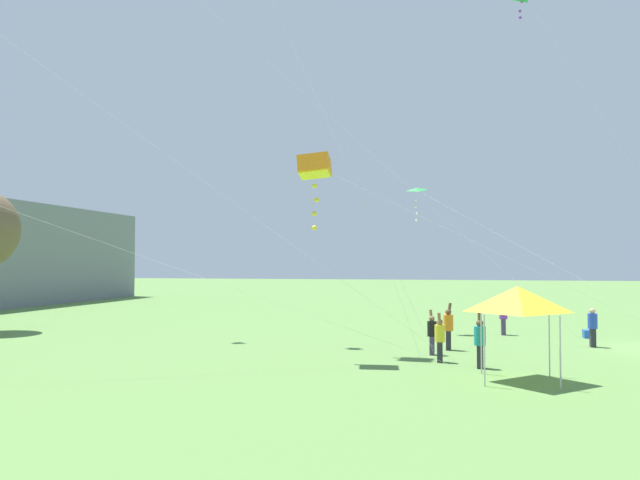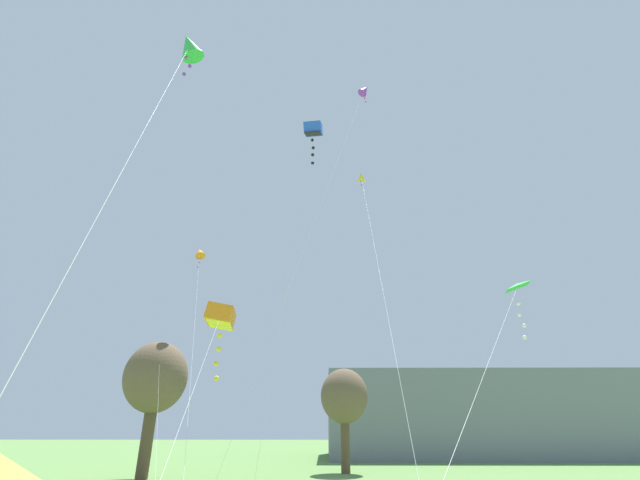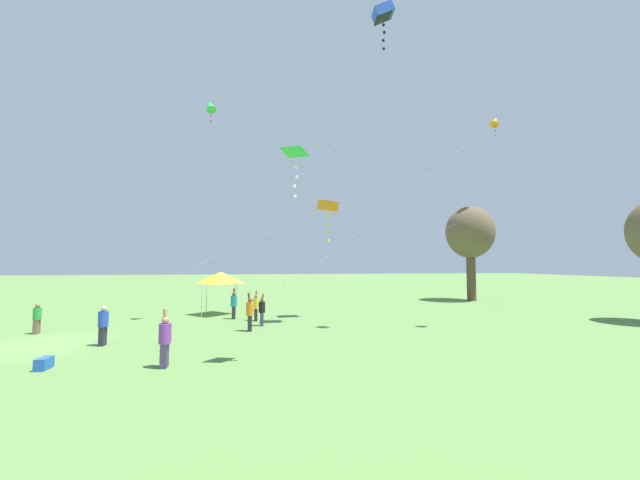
{
  "view_description": "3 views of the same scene",
  "coord_description": "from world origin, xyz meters",
  "px_view_note": "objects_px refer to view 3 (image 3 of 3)",
  "views": [
    {
      "loc": [
        -30.33,
        8.97,
        3.89
      ],
      "look_at": [
        -1.85,
        15.09,
        4.93
      ],
      "focal_mm": 35.0,
      "sensor_mm": 36.0,
      "label": 1
    },
    {
      "loc": [
        -1.75,
        -3.25,
        3.63
      ],
      "look_at": [
        -1.91,
        11.12,
        9.81
      ],
      "focal_mm": 24.0,
      "sensor_mm": 36.0,
      "label": 2
    },
    {
      "loc": [
        18.18,
        9.68,
        3.69
      ],
      "look_at": [
        -6.34,
        13.89,
        5.35
      ],
      "focal_mm": 20.0,
      "sensor_mm": 36.0,
      "label": 3
    }
  ],
  "objects_px": {
    "cooler_box": "(44,363)",
    "person_purple_shirt": "(165,339)",
    "person_teal_shirt": "(234,304)",
    "kite_orange_box_2": "(328,207)",
    "kite_green_delta_3": "(293,156)",
    "person_blue_shirt": "(103,324)",
    "kite_blue_box_6": "(383,14)",
    "person_black_shirt": "(262,310)",
    "kite_blue_delta_5": "(477,214)",
    "kite_green_diamond_1": "(210,106)",
    "festival_tent": "(221,278)",
    "kite_orange_diamond_7": "(495,121)",
    "person_yellow_shirt": "(256,306)",
    "person_orange_shirt": "(250,312)",
    "person_green_shirt": "(37,317)"
  },
  "relations": [
    {
      "from": "cooler_box",
      "to": "person_purple_shirt",
      "type": "bearing_deg",
      "value": 83.28
    },
    {
      "from": "cooler_box",
      "to": "person_teal_shirt",
      "type": "bearing_deg",
      "value": 151.53
    },
    {
      "from": "kite_orange_box_2",
      "to": "kite_green_delta_3",
      "type": "xyz_separation_m",
      "value": [
        10.94,
        -3.48,
        0.13
      ]
    },
    {
      "from": "person_teal_shirt",
      "to": "person_blue_shirt",
      "type": "height_order",
      "value": "person_teal_shirt"
    },
    {
      "from": "kite_blue_box_6",
      "to": "person_black_shirt",
      "type": "bearing_deg",
      "value": -99.47
    },
    {
      "from": "kite_green_delta_3",
      "to": "kite_blue_delta_5",
      "type": "distance_m",
      "value": 29.0
    },
    {
      "from": "person_purple_shirt",
      "to": "kite_green_diamond_1",
      "type": "distance_m",
      "value": 16.78
    },
    {
      "from": "person_teal_shirt",
      "to": "person_black_shirt",
      "type": "bearing_deg",
      "value": -92.64
    },
    {
      "from": "festival_tent",
      "to": "person_blue_shirt",
      "type": "xyz_separation_m",
      "value": [
        9.31,
        -4.17,
        -1.71
      ]
    },
    {
      "from": "festival_tent",
      "to": "person_purple_shirt",
      "type": "bearing_deg",
      "value": -2.25
    },
    {
      "from": "kite_orange_diamond_7",
      "to": "person_teal_shirt",
      "type": "bearing_deg",
      "value": -75.24
    },
    {
      "from": "person_yellow_shirt",
      "to": "kite_orange_diamond_7",
      "type": "bearing_deg",
      "value": -75.49
    },
    {
      "from": "person_black_shirt",
      "to": "kite_blue_box_6",
      "type": "bearing_deg",
      "value": 51.05
    },
    {
      "from": "festival_tent",
      "to": "person_orange_shirt",
      "type": "distance_m",
      "value": 7.46
    },
    {
      "from": "person_blue_shirt",
      "to": "person_black_shirt",
      "type": "bearing_deg",
      "value": 163.07
    },
    {
      "from": "kite_green_diamond_1",
      "to": "kite_orange_diamond_7",
      "type": "height_order",
      "value": "kite_orange_diamond_7"
    },
    {
      "from": "person_yellow_shirt",
      "to": "kite_green_delta_3",
      "type": "distance_m",
      "value": 12.48
    },
    {
      "from": "person_green_shirt",
      "to": "kite_green_diamond_1",
      "type": "bearing_deg",
      "value": -0.23
    },
    {
      "from": "cooler_box",
      "to": "kite_blue_delta_5",
      "type": "relative_size",
      "value": 0.03
    },
    {
      "from": "person_blue_shirt",
      "to": "person_yellow_shirt",
      "type": "xyz_separation_m",
      "value": [
        -5.9,
        6.78,
        -0.02
      ]
    },
    {
      "from": "person_yellow_shirt",
      "to": "kite_blue_delta_5",
      "type": "distance_m",
      "value": 25.64
    },
    {
      "from": "person_black_shirt",
      "to": "kite_blue_delta_5",
      "type": "xyz_separation_m",
      "value": [
        -11.51,
        22.04,
        7.94
      ]
    },
    {
      "from": "cooler_box",
      "to": "person_orange_shirt",
      "type": "bearing_deg",
      "value": 130.97
    },
    {
      "from": "person_yellow_shirt",
      "to": "kite_green_delta_3",
      "type": "xyz_separation_m",
      "value": [
        10.32,
        1.38,
        6.89
      ]
    },
    {
      "from": "person_green_shirt",
      "to": "person_orange_shirt",
      "type": "bearing_deg",
      "value": -24.4
    },
    {
      "from": "kite_blue_delta_5",
      "to": "kite_blue_box_6",
      "type": "height_order",
      "value": "kite_blue_box_6"
    },
    {
      "from": "person_teal_shirt",
      "to": "person_purple_shirt",
      "type": "relative_size",
      "value": 0.99
    },
    {
      "from": "kite_green_delta_3",
      "to": "kite_orange_diamond_7",
      "type": "distance_m",
      "value": 30.07
    },
    {
      "from": "person_green_shirt",
      "to": "kite_blue_delta_5",
      "type": "xyz_separation_m",
      "value": [
        -12.0,
        33.78,
        7.99
      ]
    },
    {
      "from": "kite_orange_box_2",
      "to": "person_orange_shirt",
      "type": "bearing_deg",
      "value": -51.44
    },
    {
      "from": "kite_blue_delta_5",
      "to": "kite_blue_box_6",
      "type": "distance_m",
      "value": 22.15
    },
    {
      "from": "person_orange_shirt",
      "to": "kite_orange_box_2",
      "type": "relative_size",
      "value": 0.13
    },
    {
      "from": "festival_tent",
      "to": "person_yellow_shirt",
      "type": "bearing_deg",
      "value": 37.38
    },
    {
      "from": "cooler_box",
      "to": "kite_orange_diamond_7",
      "type": "distance_m",
      "value": 39.24
    },
    {
      "from": "cooler_box",
      "to": "person_blue_shirt",
      "type": "xyz_separation_m",
      "value": [
        -3.61,
        0.45,
        0.76
      ]
    },
    {
      "from": "person_green_shirt",
      "to": "kite_orange_diamond_7",
      "type": "relative_size",
      "value": 0.06
    },
    {
      "from": "kite_green_diamond_1",
      "to": "kite_blue_delta_5",
      "type": "relative_size",
      "value": 0.62
    },
    {
      "from": "person_green_shirt",
      "to": "person_black_shirt",
      "type": "height_order",
      "value": "person_black_shirt"
    },
    {
      "from": "kite_orange_box_2",
      "to": "kite_blue_delta_5",
      "type": "xyz_separation_m",
      "value": [
        -9.0,
        17.55,
        1.16
      ]
    },
    {
      "from": "festival_tent",
      "to": "person_blue_shirt",
      "type": "relative_size",
      "value": 1.74
    },
    {
      "from": "person_teal_shirt",
      "to": "person_orange_shirt",
      "type": "bearing_deg",
      "value": -109.93
    },
    {
      "from": "person_orange_shirt",
      "to": "kite_green_delta_3",
      "type": "xyz_separation_m",
      "value": [
        6.82,
        1.68,
        6.81
      ]
    },
    {
      "from": "person_purple_shirt",
      "to": "person_yellow_shirt",
      "type": "relative_size",
      "value": 1.07
    },
    {
      "from": "festival_tent",
      "to": "person_teal_shirt",
      "type": "xyz_separation_m",
      "value": [
        2.3,
        1.13,
        -1.68
      ]
    },
    {
      "from": "person_teal_shirt",
      "to": "kite_blue_box_6",
      "type": "distance_m",
      "value": 21.09
    },
    {
      "from": "person_blue_shirt",
      "to": "kite_orange_diamond_7",
      "type": "bearing_deg",
      "value": 157.97
    },
    {
      "from": "person_yellow_shirt",
      "to": "kite_blue_box_6",
      "type": "bearing_deg",
      "value": -115.57
    },
    {
      "from": "person_teal_shirt",
      "to": "kite_blue_box_6",
      "type": "bearing_deg",
      "value": -58.85
    },
    {
      "from": "person_yellow_shirt",
      "to": "person_teal_shirt",
      "type": "bearing_deg",
      "value": 49.52
    },
    {
      "from": "person_green_shirt",
      "to": "person_purple_shirt",
      "type": "xyz_separation_m",
      "value": [
        7.61,
        8.25,
        0.15
      ]
    }
  ]
}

